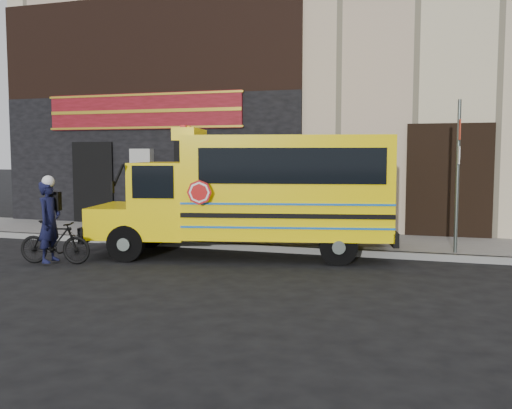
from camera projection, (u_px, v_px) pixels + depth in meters
The scene contains 8 objects.
ground at pixel (239, 273), 11.23m from camera, with size 120.00×120.00×0.00m, color black.
curb at pixel (274, 249), 13.69m from camera, with size 40.00×0.20×0.15m, color gray.
sidewalk at pixel (289, 240), 15.11m from camera, with size 40.00×3.00×0.15m, color #62605C.
building at pixel (332, 49), 20.63m from camera, with size 20.00×10.70×12.00m.
school_bus at pixel (259, 191), 13.02m from camera, with size 7.20×3.56×2.92m.
sign_pole at pixel (458, 173), 12.55m from camera, with size 0.08×0.31×3.53m.
bicycle at pixel (55, 242), 12.15m from camera, with size 0.44×1.56×0.94m, color black.
cyclist at pixel (50, 224), 12.08m from camera, with size 0.63×0.42×1.73m, color black.
Camera 1 is at (3.65, -10.45, 2.35)m, focal length 40.00 mm.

